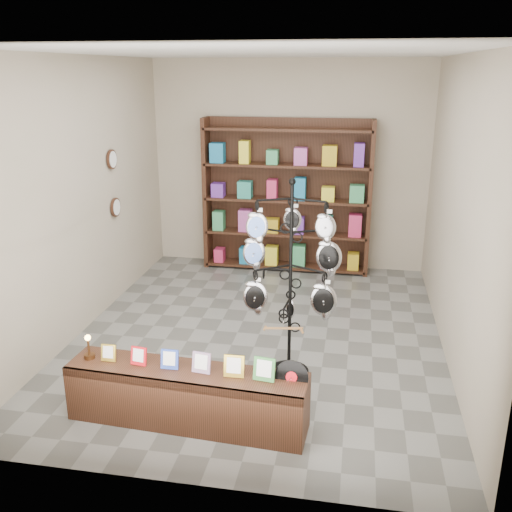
% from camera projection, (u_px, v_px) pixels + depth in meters
% --- Properties ---
extents(ground, '(5.00, 5.00, 0.00)m').
position_uv_depth(ground, '(259.00, 334.00, 6.43)').
color(ground, slate).
rests_on(ground, ground).
extents(room_envelope, '(5.00, 5.00, 5.00)m').
position_uv_depth(room_envelope, '(259.00, 171.00, 5.85)').
color(room_envelope, '#AFA08D').
rests_on(room_envelope, ground).
extents(display_tree, '(0.99, 0.87, 1.93)m').
position_uv_depth(display_tree, '(291.00, 265.00, 5.28)').
color(display_tree, black).
rests_on(display_tree, ground).
extents(front_shelf, '(2.04, 0.53, 0.71)m').
position_uv_depth(front_shelf, '(187.00, 396.00, 4.76)').
color(front_shelf, black).
rests_on(front_shelf, ground).
extents(back_shelving, '(2.42, 0.36, 2.20)m').
position_uv_depth(back_shelving, '(286.00, 201.00, 8.26)').
color(back_shelving, black).
rests_on(back_shelving, ground).
extents(wall_clocks, '(0.03, 0.24, 0.84)m').
position_uv_depth(wall_clocks, '(114.00, 184.00, 7.04)').
color(wall_clocks, black).
rests_on(wall_clocks, ground).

